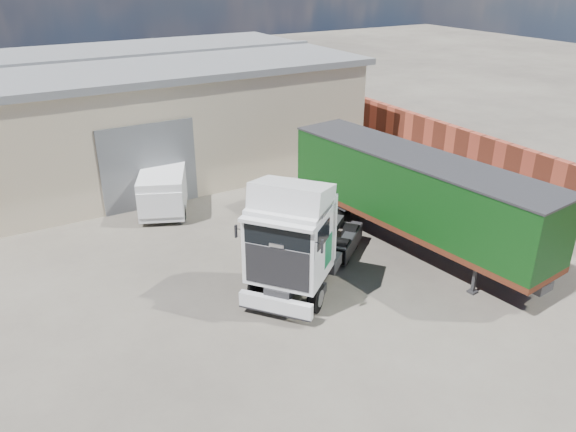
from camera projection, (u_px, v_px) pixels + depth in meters
ground at (322, 307)px, 16.94m from camera, size 120.00×120.00×0.00m
warehouse at (21, 125)px, 25.64m from camera, size 30.60×12.60×5.42m
brick_boundary_wall at (457, 154)px, 26.40m from camera, size 0.35×26.00×2.50m
tractor_unit at (298, 242)px, 17.30m from camera, size 5.82×5.29×3.91m
box_trailer at (412, 192)px, 19.71m from camera, size 3.49×10.71×3.50m
panel_van at (164, 187)px, 23.40m from camera, size 3.31×4.65×1.76m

